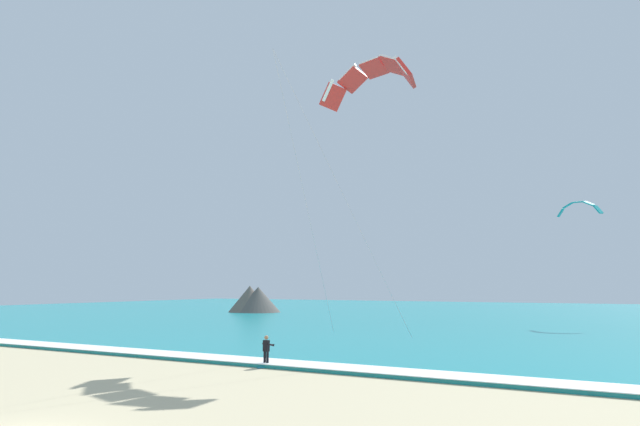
{
  "coord_description": "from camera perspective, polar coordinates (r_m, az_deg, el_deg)",
  "views": [
    {
      "loc": [
        15.58,
        -10.2,
        4.39
      ],
      "look_at": [
        0.18,
        18.93,
        8.79
      ],
      "focal_mm": 30.6,
      "sensor_mm": 36.0,
      "label": 1
    }
  ],
  "objects": [
    {
      "name": "headland_left",
      "position": [
        89.14,
        -6.95,
        -9.12
      ],
      "size": [
        8.9,
        7.66,
        4.39
      ],
      "color": "#665B51",
      "rests_on": "ground"
    },
    {
      "name": "surfboard",
      "position": [
        30.82,
        -5.67,
        -15.71
      ],
      "size": [
        0.63,
        1.45,
        0.09
      ],
      "color": "#239EC6",
      "rests_on": "ground"
    },
    {
      "name": "kite_distant",
      "position": [
        66.29,
        25.43,
        0.61
      ],
      "size": [
        4.68,
        1.98,
        1.68
      ],
      "color": "teal"
    },
    {
      "name": "kitesurfer",
      "position": [
        30.72,
        -5.63,
        -14.02
      ],
      "size": [
        0.56,
        0.56,
        1.69
      ],
      "color": "black",
      "rests_on": "ground"
    },
    {
      "name": "surf_foam",
      "position": [
        30.71,
        -3.03,
        -15.4
      ],
      "size": [
        200.0,
        2.21,
        0.04
      ],
      "primitive_type": "cube",
      "color": "white",
      "rests_on": "sea"
    },
    {
      "name": "sea",
      "position": [
        86.65,
        17.75,
        -10.09
      ],
      "size": [
        200.0,
        120.0,
        0.2
      ],
      "primitive_type": "cube",
      "color": "teal",
      "rests_on": "ground"
    },
    {
      "name": "kite_primary",
      "position": [
        39.98,
        5.26,
        14.01
      ],
      "size": [
        8.05,
        10.19,
        19.18
      ],
      "color": "red"
    }
  ]
}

